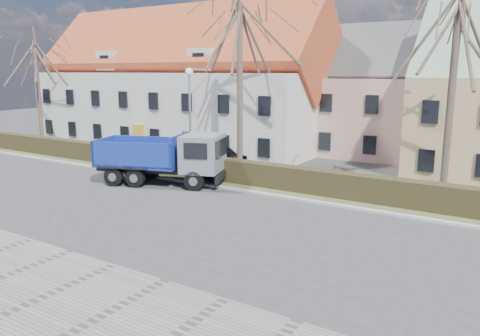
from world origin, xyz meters
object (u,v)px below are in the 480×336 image
Objects in this scene: dump_truck at (157,158)px; parked_car_a at (228,154)px; cart_frame at (197,179)px; streetlight at (190,121)px.

parked_car_a is at bearing 71.42° from dump_truck.
cart_frame is (2.14, 0.90, -1.16)m from dump_truck.
streetlight is at bearing 74.09° from dump_truck.
parked_car_a is (-2.27, 6.66, 0.24)m from cart_frame.
cart_frame is at bearing 3.27° from dump_truck.
streetlight is 8.67× the size of cart_frame.
dump_truck is 9.87× the size of cart_frame.
cart_frame is 0.22× the size of parked_car_a.
dump_truck is 3.85m from streetlight.
cart_frame is 7.03m from parked_car_a.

